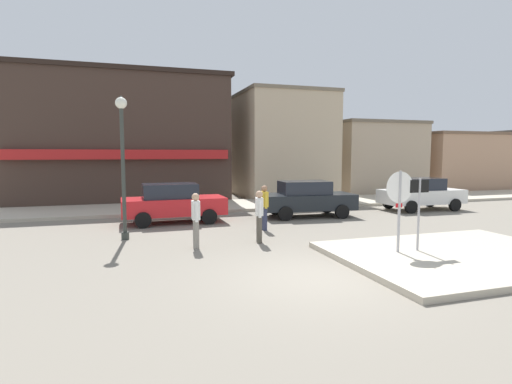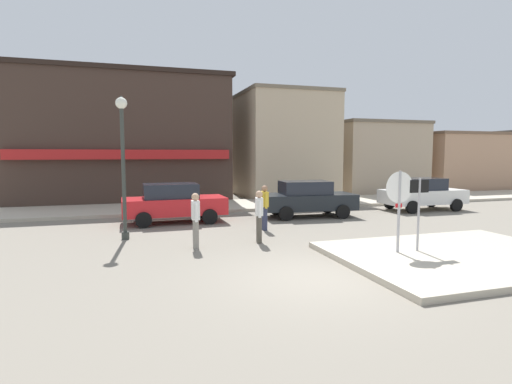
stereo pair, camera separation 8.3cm
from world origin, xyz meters
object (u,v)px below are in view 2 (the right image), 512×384
one_way_sign (419,207)px  pedestrian_kerb_side (196,219)px  lamp_post (123,147)px  pedestrian_crossing_near (265,206)px  parked_car_second (307,198)px  parked_car_third (422,194)px  pedestrian_crossing_far (259,215)px  parked_car_nearest (174,202)px  stop_sign (399,201)px

one_way_sign → pedestrian_kerb_side: one_way_sign is taller
one_way_sign → lamp_post: lamp_post is taller
pedestrian_crossing_near → one_way_sign: bearing=-59.6°
one_way_sign → pedestrian_crossing_near: bearing=120.4°
parked_car_second → parked_car_third: size_ratio=1.03×
one_way_sign → pedestrian_crossing_far: size_ratio=1.30×
parked_car_third → pedestrian_crossing_near: pedestrian_crossing_near is taller
parked_car_nearest → pedestrian_kerb_side: (0.18, -4.60, 0.06)m
parked_car_nearest → parked_car_second: 5.71m
parked_car_nearest → parked_car_second: bearing=-2.2°
lamp_post → stop_sign: bearing=-33.4°
parked_car_nearest → pedestrian_crossing_near: (2.96, -2.56, 0.06)m
stop_sign → one_way_sign: size_ratio=1.10×
parked_car_nearest → lamp_post: bearing=-123.7°
pedestrian_kerb_side → parked_car_nearest: bearing=92.2°
one_way_sign → parked_car_second: (-0.01, 7.03, -0.52)m
lamp_post → parked_car_second: size_ratio=1.10×
parked_car_third → pedestrian_crossing_near: (-8.93, -2.57, 0.06)m
one_way_sign → parked_car_third: 9.55m
lamp_post → pedestrian_kerb_side: bearing=-43.9°
stop_sign → lamp_post: size_ratio=0.51×
parked_car_third → pedestrian_crossing_far: (-9.73, -4.43, 0.06)m
stop_sign → pedestrian_crossing_far: 4.12m
one_way_sign → parked_car_nearest: size_ratio=0.52×
lamp_post → pedestrian_crossing_far: (3.96, -1.72, -2.09)m
parked_car_second → pedestrian_crossing_far: pedestrian_crossing_far is taller
pedestrian_crossing_near → pedestrian_crossing_far: bearing=-113.2°
stop_sign → parked_car_second: stop_sign is taller
one_way_sign → pedestrian_kerb_side: (-5.53, 2.65, -0.46)m
parked_car_third → parked_car_second: bearing=-177.9°
one_way_sign → parked_car_nearest: 9.25m
one_way_sign → pedestrian_crossing_near: (-2.75, 4.69, -0.46)m
pedestrian_kerb_side → parked_car_second: bearing=38.4°
stop_sign → parked_car_nearest: (-5.10, 7.24, -0.71)m
one_way_sign → pedestrian_crossing_near: 5.46m
stop_sign → pedestrian_kerb_side: bearing=151.7°
lamp_post → pedestrian_kerb_side: lamp_post is taller
parked_car_second → pedestrian_crossing_far: bearing=-130.2°
stop_sign → parked_car_second: 7.08m
one_way_sign → parked_car_third: one_way_sign is taller
parked_car_second → pedestrian_crossing_near: (-2.74, -2.34, 0.06)m
parked_car_third → pedestrian_crossing_near: 9.29m
stop_sign → pedestrian_crossing_near: bearing=114.5°
stop_sign → pedestrian_kerb_side: 5.62m
one_way_sign → parked_car_third: bearing=49.6°
lamp_post → parked_car_nearest: lamp_post is taller
lamp_post → pedestrian_crossing_near: 5.20m
pedestrian_crossing_near → parked_car_third: bearing=16.0°
pedestrian_kerb_side → pedestrian_crossing_near: bearing=36.2°
stop_sign → one_way_sign: 0.64m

